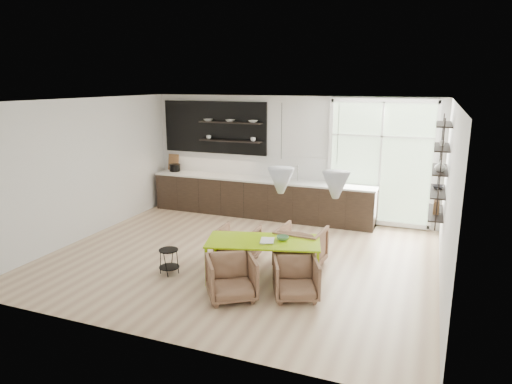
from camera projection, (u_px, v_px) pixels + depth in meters
name	position (u px, v px, depth m)	size (l,w,h in m)	color
room	(288.00, 173.00, 9.03)	(7.02, 6.01, 2.91)	beige
kitchen_run	(257.00, 192.00, 11.13)	(5.54, 0.69, 2.75)	black
right_shelving	(439.00, 172.00, 8.08)	(0.26, 1.22, 1.90)	black
dining_table	(263.00, 243.00, 7.51)	(2.01, 1.29, 0.68)	#89B906
armchair_back_left	(238.00, 244.00, 8.36)	(0.69, 0.71, 0.65)	brown
armchair_back_right	(301.00, 247.00, 8.09)	(0.78, 0.81, 0.73)	brown
armchair_front_left	(231.00, 278.00, 6.89)	(0.70, 0.72, 0.66)	brown
armchair_front_right	(296.00, 279.00, 6.92)	(0.66, 0.68, 0.62)	brown
wire_stool	(169.00, 258.00, 7.79)	(0.35, 0.35, 0.44)	black
table_book	(260.00, 241.00, 7.46)	(0.22, 0.30, 0.03)	white
table_bowl	(283.00, 238.00, 7.52)	(0.20, 0.20, 0.06)	#578B5C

